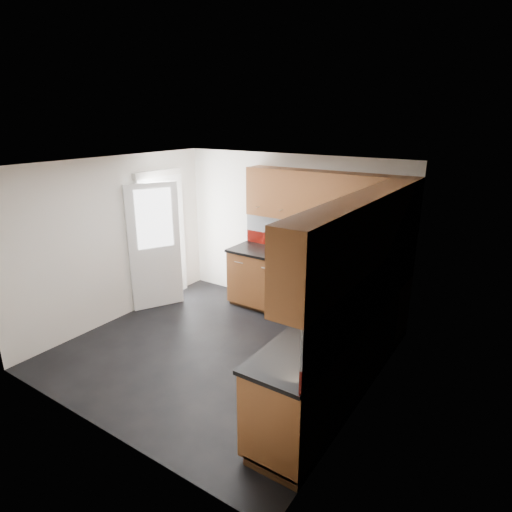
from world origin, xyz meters
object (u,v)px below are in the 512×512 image
Objects in this scene: utensil_pot at (300,247)px; food_processor at (378,275)px; toaster at (397,269)px; gas_hob at (305,258)px.

food_processor is at bearing -22.74° from utensil_pot.
food_processor is at bearing -103.10° from toaster.
utensil_pot is 1.64× the size of food_processor.
toaster is 1.03× the size of food_processor.
gas_hob is 1.26m from food_processor.
toaster reaches higher than gas_hob.
utensil_pot is (-0.20, 0.20, 0.08)m from gas_hob.
utensil_pot reaches higher than toaster.
utensil_pot is 1.51m from food_processor.
gas_hob is at bearing 161.93° from food_processor.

